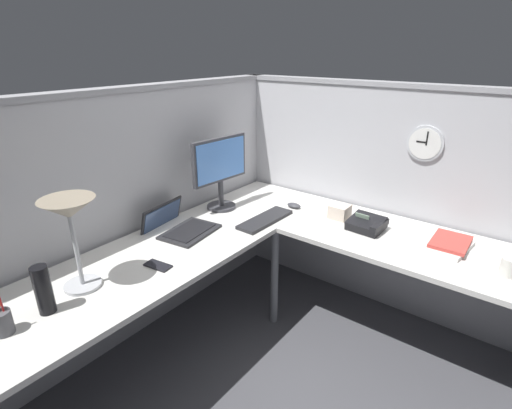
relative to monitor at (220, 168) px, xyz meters
name	(u,v)px	position (x,y,z in m)	size (l,w,h in m)	color
ground_plane	(280,343)	(-0.18, -0.64, -1.02)	(6.80, 6.80, 0.00)	#47474C
cubicle_wall_back	(136,216)	(-0.55, 0.23, -0.23)	(2.57, 0.12, 1.58)	#B2B2B7
cubicle_wall_right	(384,200)	(0.69, -0.90, -0.23)	(0.12, 2.37, 1.58)	#B2B2B7
desk	(275,271)	(-0.33, -0.69, -0.39)	(2.35, 2.15, 0.73)	silver
monitor	(220,168)	(0.00, 0.00, 0.00)	(0.46, 0.20, 0.50)	#38383D
laptop	(177,226)	(-0.43, -0.02, -0.27)	(0.39, 0.42, 0.22)	#232326
keyboard	(265,219)	(0.00, -0.38, -0.28)	(0.43, 0.14, 0.02)	#232326
computer_mouse	(294,205)	(0.31, -0.40, -0.28)	(0.06, 0.10, 0.03)	#38383D
desk_lamp_dome	(70,216)	(-1.12, -0.13, 0.07)	(0.24, 0.24, 0.44)	#B7BABF
pen_cup	(2,322)	(-1.49, -0.19, -0.24)	(0.08, 0.08, 0.18)	#4C4C51
cell_phone	(158,266)	(-0.79, -0.27, -0.29)	(0.07, 0.14, 0.01)	black
thermos_flask	(43,290)	(-1.32, -0.19, -0.18)	(0.07, 0.07, 0.22)	black
office_phone	(367,225)	(0.28, -0.96, -0.26)	(0.20, 0.22, 0.11)	black
book_stack	(449,244)	(0.34, -1.41, -0.27)	(0.30, 0.24, 0.04)	silver
coffee_mug	(509,267)	(0.21, -1.72, -0.25)	(0.08, 0.08, 0.10)	silver
tissue_box	(340,212)	(0.34, -0.74, -0.25)	(0.12, 0.12, 0.09)	beige
wall_clock	(425,143)	(0.64, -1.13, 0.21)	(0.04, 0.22, 0.22)	#B7BABF
pinned_note_leftmost	(68,203)	(-0.97, 0.18, 0.01)	(0.07, 0.00, 0.08)	#EAD84C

